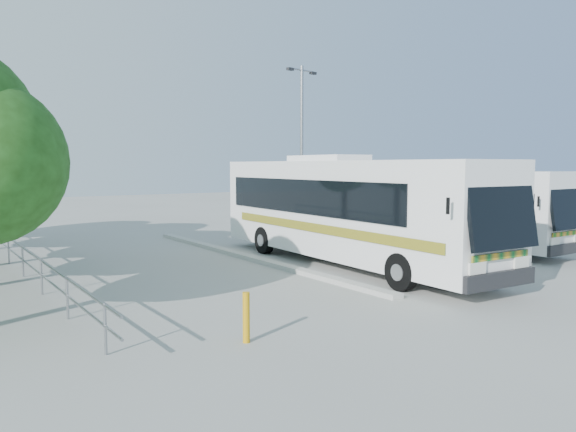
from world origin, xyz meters
TOP-DOWN VIEW (x-y plane):
  - ground at (0.00, 0.00)m, footprint 100.00×100.00m
  - kerb_divider at (-2.30, 2.00)m, footprint 0.40×16.00m
  - railing at (-10.00, 4.00)m, footprint 0.06×22.00m
  - coach_main at (-0.02, -1.08)m, footprint 3.36×13.51m
  - coach_adjacent at (6.65, 0.46)m, footprint 2.72×12.09m
  - lamppost at (3.83, 6.99)m, footprint 2.08×0.63m
  - bollard at (-7.43, -6.84)m, footprint 0.18×0.18m

SIDE VIEW (x-z plane):
  - ground at x=0.00m, z-range 0.00..0.00m
  - kerb_divider at x=-2.30m, z-range 0.00..0.15m
  - bollard at x=-7.43m, z-range 0.00..1.03m
  - railing at x=-10.00m, z-range 0.24..1.24m
  - coach_adjacent at x=6.65m, z-range 0.16..3.50m
  - coach_main at x=-0.02m, z-range 0.18..3.90m
  - lamppost at x=3.83m, z-range 0.44..9.01m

